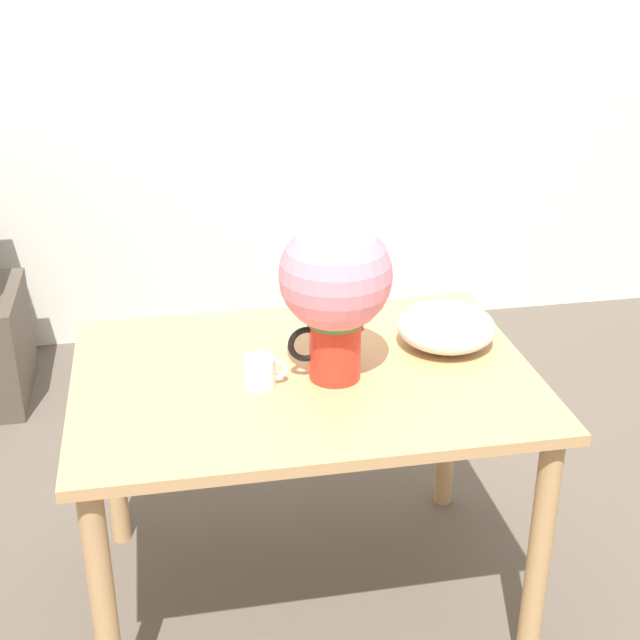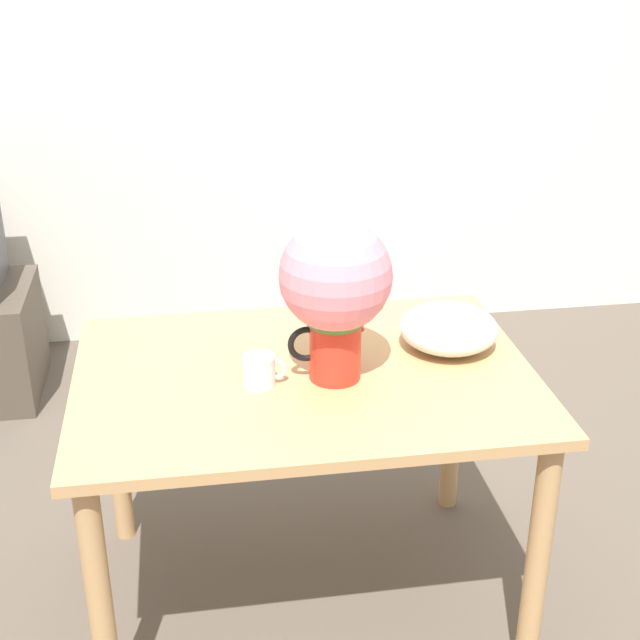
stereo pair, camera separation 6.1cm
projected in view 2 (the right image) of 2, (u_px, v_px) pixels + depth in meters
ground_plane at (338, 621)px, 2.54m from camera, size 12.00×12.00×0.00m
wall_back at (259, 49)px, 3.79m from camera, size 8.00×0.05×2.60m
table at (305, 408)px, 2.37m from camera, size 1.20×0.85×0.74m
flower_vase at (334, 288)px, 2.20m from camera, size 0.28×0.28×0.42m
coffee_mug at (260, 371)px, 2.25m from camera, size 0.11×0.08×0.08m
white_bowl at (449, 328)px, 2.43m from camera, size 0.27×0.27×0.12m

